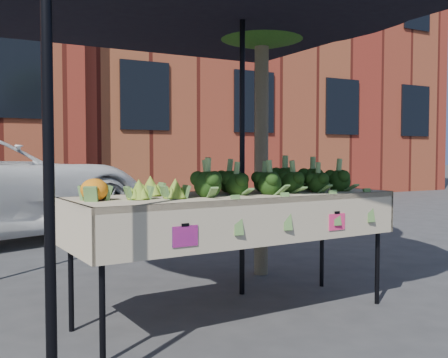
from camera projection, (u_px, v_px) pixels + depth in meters
The scene contains 8 objects.
ground at pixel (224, 326), 3.58m from camera, with size 90.00×90.00×0.00m, color #313134.
table at pixel (237, 255), 3.77m from camera, with size 2.44×0.94×0.90m.
canopy at pixel (200, 132), 4.24m from camera, with size 3.16×3.16×2.74m, color black, non-canonical shape.
broccoli_heap at pixel (267, 176), 3.90m from camera, with size 1.35×0.55×0.24m, color black.
romanesco_cluster at pixel (151, 184), 3.42m from camera, with size 0.41×0.45×0.18m, color #8CB037.
cauliflower_pair at pixel (94, 187), 3.20m from camera, with size 0.18×0.18×0.17m, color orange.
street_tree at pixel (262, 75), 5.04m from camera, with size 1.99×1.99×3.92m, color #1E4C14, non-canonical shape.
building_right at pixel (229, 64), 17.68m from camera, with size 12.00×8.00×8.50m, color maroon.
Camera 1 is at (-1.68, -3.09, 1.19)m, focal length 41.52 mm.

